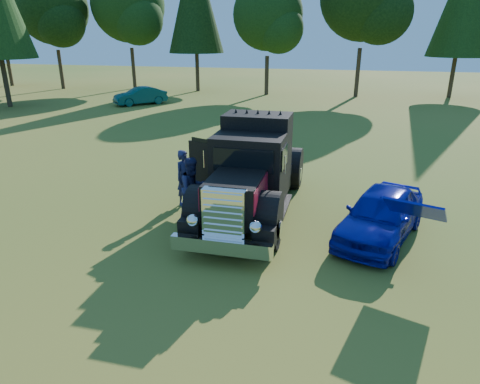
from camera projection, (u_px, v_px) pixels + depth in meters
name	position (u px, v px, depth m)	size (l,w,h in m)	color
ground	(215.00, 240.00, 11.75)	(120.00, 120.00, 0.00)	#365C1B
treeline	(296.00, 2.00, 34.45)	(72.10, 24.04, 13.84)	#2D2116
diamond_t_truck	(251.00, 175.00, 12.99)	(3.31, 7.16, 3.00)	black
hotrod_coupe	(381.00, 214.00, 11.64)	(2.92, 4.46, 1.89)	#0711A7
spectator_near	(185.00, 178.00, 13.91)	(0.67, 0.44, 1.84)	#20234B
spectator_far	(193.00, 189.00, 12.74)	(0.94, 0.74, 1.94)	navy
distant_teal_car	(140.00, 96.00, 33.78)	(1.42, 4.09, 1.35)	#0A363C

